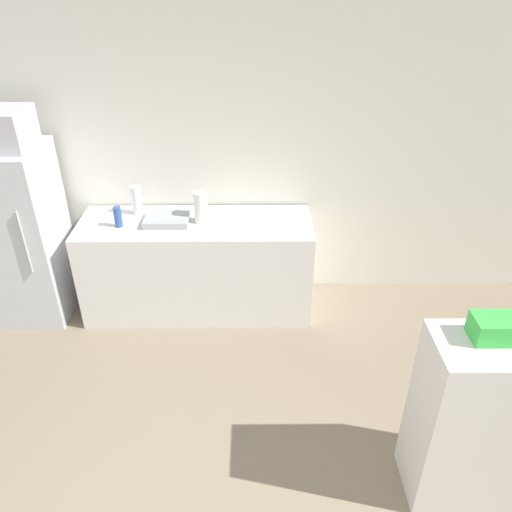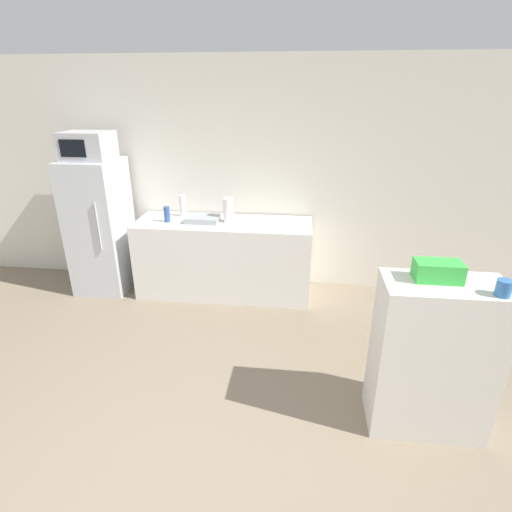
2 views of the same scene
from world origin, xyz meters
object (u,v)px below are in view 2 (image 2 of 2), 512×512
Objects in this scene: microwave at (87,146)px; paper_towel_roll at (228,210)px; basket at (438,271)px; refrigerator at (100,227)px; jar at (504,288)px; bottle_tall at (183,205)px; bottle_short at (167,214)px.

microwave is 1.87× the size of paper_towel_roll.
microwave is 1.74× the size of basket.
basket is at bearing -29.01° from refrigerator.
microwave reaches higher than jar.
bottle_short is at bearing -114.28° from bottle_tall.
jar reaches higher than bottle_short.
microwave is at bearing -178.23° from paper_towel_roll.
microwave is 3.68m from basket.
jar reaches higher than paper_towel_roll.
basket is (3.19, -1.77, 0.42)m from refrigerator.
bottle_short is 0.68m from paper_towel_roll.
basket is 2.85× the size of jar.
bottle_short is (0.83, -0.03, -0.73)m from microwave.
bottle_short is at bearing -173.37° from paper_towel_roll.
bottle_tall is 1.45× the size of bottle_short.
bottle_short is at bearing 143.67° from basket.
refrigerator is 0.99m from bottle_tall.
refrigerator is 0.85m from bottle_short.
paper_towel_roll is (-1.68, 1.81, -0.18)m from basket.
basket is (2.36, -1.73, 0.23)m from bottle_short.
basket is at bearing -28.99° from microwave.
microwave is 1.65m from paper_towel_roll.
jar is at bearing -28.46° from basket.
refrigerator is at bearing 177.70° from bottle_short.
bottle_tall is 0.27m from bottle_short.
jar is at bearing -28.96° from refrigerator.
refrigerator is 4.03m from jar.
jar is at bearing -39.97° from bottle_tall.
paper_towel_roll is at bearing 1.77° from microwave.
microwave is at bearing -167.27° from bottle_tall.
refrigerator is 1.53m from paper_towel_roll.
microwave reaches higher than bottle_tall.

